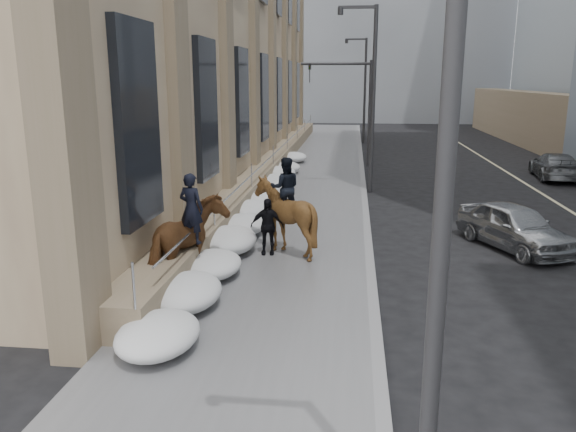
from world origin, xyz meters
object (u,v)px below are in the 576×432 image
object	(u,v)px
mounted_horse_left	(188,239)
pedestrian	(267,226)
mounted_horse_right	(285,213)
car_silver	(514,226)
car_grey	(555,166)

from	to	relation	value
mounted_horse_left	pedestrian	distance (m)	2.95
mounted_horse_left	mounted_horse_right	distance (m)	3.37
mounted_horse_right	car_silver	bearing A→B (deg)	-176.03
pedestrian	car_grey	distance (m)	19.18
mounted_horse_left	car_grey	bearing A→B (deg)	-113.80
pedestrian	car_grey	world-z (taller)	pedestrian
mounted_horse_right	pedestrian	size ratio (longest dim) A/B	1.69
mounted_horse_right	car_silver	size ratio (longest dim) A/B	0.67
car_silver	pedestrian	bearing A→B (deg)	169.06
mounted_horse_left	car_silver	distance (m)	9.74
mounted_horse_right	car_grey	distance (m)	18.73
mounted_horse_left	car_grey	distance (m)	22.09
mounted_horse_right	pedestrian	xyz separation A→B (m)	(-0.48, -0.20, -0.36)
pedestrian	car_grey	xyz separation A→B (m)	(12.58, 14.48, -0.26)
pedestrian	car_silver	size ratio (longest dim) A/B	0.40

